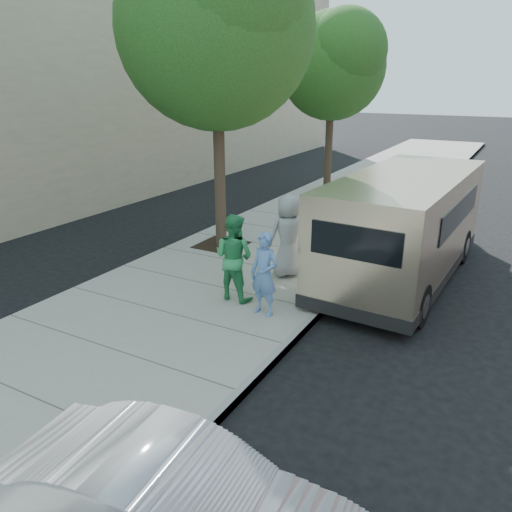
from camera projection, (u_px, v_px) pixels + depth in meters
name	position (u px, v px, depth m)	size (l,w,h in m)	color
ground	(253.00, 301.00, 10.20)	(120.00, 120.00, 0.00)	black
sidewalk	(212.00, 288.00, 10.63)	(5.00, 60.00, 0.15)	gray
curb_face	(319.00, 313.00, 9.52)	(0.12, 60.00, 0.16)	gray
tree_near	(218.00, 20.00, 11.34)	(4.62, 4.60, 7.53)	black
tree_far	(334.00, 61.00, 17.84)	(3.92, 3.80, 6.49)	black
parking_meter	(330.00, 243.00, 9.99)	(0.29, 0.10, 1.43)	gray
van	(405.00, 225.00, 10.98)	(2.46, 6.52, 2.38)	beige
sedan	(177.00, 511.00, 4.53)	(1.24, 3.56, 1.17)	#A0A2A7
person_officer	(264.00, 274.00, 9.07)	(0.57, 0.38, 1.58)	#5D87C5
person_green_shirt	(234.00, 257.00, 9.71)	(0.84, 0.65, 1.73)	#319654
person_gray_shirt	(288.00, 236.00, 10.85)	(0.90, 0.58, 1.83)	#9C9B9E
person_striped_polo	(332.00, 250.00, 10.35)	(0.92, 0.38, 1.57)	gray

